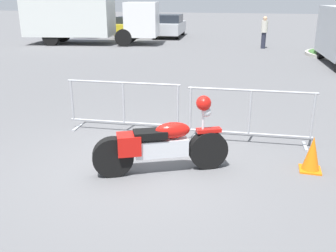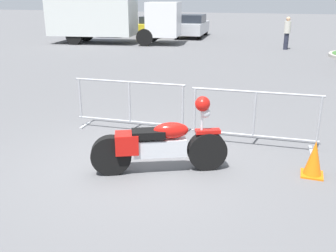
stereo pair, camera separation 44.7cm
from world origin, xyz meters
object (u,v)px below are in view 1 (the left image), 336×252
(crowd_barrier_near, at_px, (124,106))
(parked_car_blue, at_px, (93,25))
(box_truck, at_px, (84,15))
(crowd_barrier_far, at_px, (250,116))
(traffic_cone, at_px, (312,154))
(motorcycle, at_px, (161,144))
(parked_car_yellow, at_px, (131,26))
(pedestrian, at_px, (264,31))
(parked_car_silver, at_px, (169,26))

(crowd_barrier_near, bearing_deg, parked_car_blue, 117.35)
(box_truck, xyz_separation_m, parked_car_blue, (-1.78, 4.79, -0.90))
(crowd_barrier_far, relative_size, traffic_cone, 4.02)
(crowd_barrier_far, distance_m, traffic_cone, 1.47)
(motorcycle, distance_m, crowd_barrier_near, 2.07)
(crowd_barrier_near, bearing_deg, crowd_barrier_far, 0.00)
(parked_car_yellow, bearing_deg, traffic_cone, -158.04)
(crowd_barrier_far, bearing_deg, traffic_cone, -42.32)
(crowd_barrier_far, xyz_separation_m, parked_car_yellow, (-9.35, 18.75, 0.13))
(traffic_cone, bearing_deg, motorcycle, -164.33)
(box_truck, bearing_deg, pedestrian, -6.77)
(parked_car_blue, height_order, traffic_cone, parked_car_blue)
(motorcycle, relative_size, parked_car_silver, 0.44)
(parked_car_yellow, bearing_deg, pedestrian, -121.38)
(crowd_barrier_far, distance_m, parked_car_silver, 19.95)
(parked_car_blue, bearing_deg, parked_car_silver, -92.40)
(crowd_barrier_near, xyz_separation_m, traffic_cone, (3.63, -0.97, -0.27))
(crowd_barrier_far, xyz_separation_m, traffic_cone, (1.07, -0.97, -0.27))
(parked_car_silver, height_order, traffic_cone, parked_car_silver)
(crowd_barrier_near, height_order, parked_car_blue, parked_car_blue)
(motorcycle, relative_size, box_truck, 0.26)
(parked_car_blue, distance_m, parked_car_silver, 5.57)
(box_truck, relative_size, parked_car_blue, 1.80)
(motorcycle, bearing_deg, parked_car_blue, 92.37)
(crowd_barrier_far, height_order, parked_car_yellow, parked_car_yellow)
(motorcycle, xyz_separation_m, crowd_barrier_near, (-1.28, 1.63, 0.08))
(motorcycle, height_order, parked_car_yellow, parked_car_yellow)
(motorcycle, height_order, box_truck, box_truck)
(parked_car_silver, bearing_deg, motorcycle, -171.40)
(crowd_barrier_far, bearing_deg, box_truck, 127.04)
(crowd_barrier_far, bearing_deg, motorcycle, -128.14)
(crowd_barrier_near, distance_m, parked_car_blue, 20.83)
(crowd_barrier_near, height_order, pedestrian, pedestrian)
(parked_car_yellow, bearing_deg, crowd_barrier_near, -165.98)
(motorcycle, height_order, parked_car_silver, parked_car_silver)
(motorcycle, bearing_deg, parked_car_silver, 78.53)
(crowd_barrier_far, relative_size, box_truck, 0.30)
(box_truck, relative_size, traffic_cone, 13.52)
(parked_car_yellow, xyz_separation_m, traffic_cone, (10.41, -19.73, -0.40))
(traffic_cone, bearing_deg, box_truck, 127.86)
(box_truck, height_order, traffic_cone, box_truck)
(box_truck, distance_m, parked_car_yellow, 5.23)
(crowd_barrier_far, relative_size, parked_car_blue, 0.53)
(parked_car_blue, xyz_separation_m, parked_car_yellow, (2.78, 0.26, -0.05))
(motorcycle, bearing_deg, parked_car_yellow, 85.64)
(parked_car_blue, relative_size, pedestrian, 2.63)
(motorcycle, relative_size, crowd_barrier_near, 0.86)
(crowd_barrier_near, relative_size, parked_car_yellow, 0.57)
(crowd_barrier_near, bearing_deg, pedestrian, 80.24)
(parked_car_yellow, bearing_deg, parked_car_blue, 89.37)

